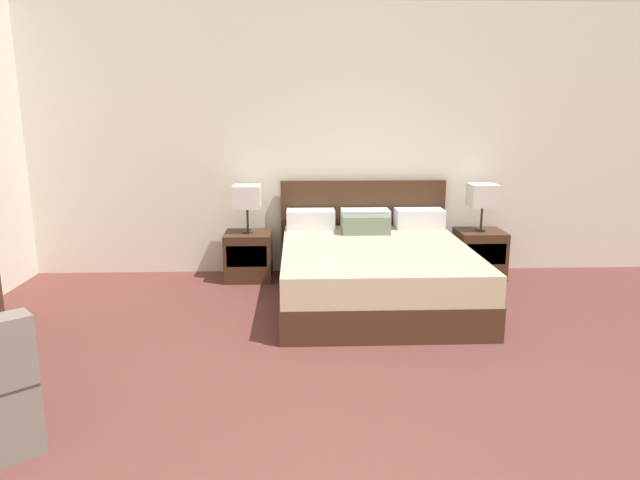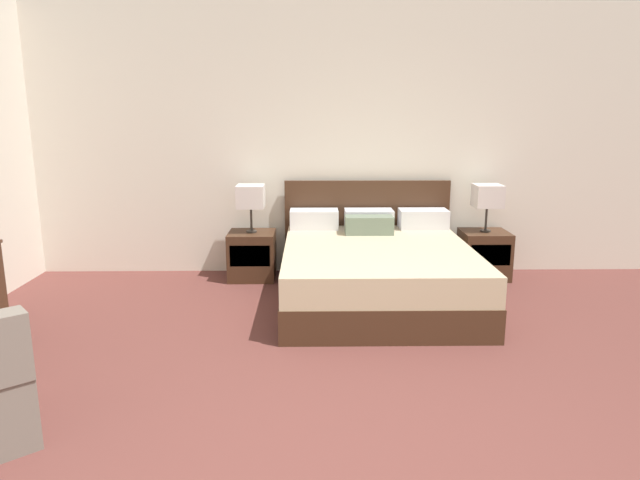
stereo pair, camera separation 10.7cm
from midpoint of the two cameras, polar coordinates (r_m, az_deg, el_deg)
The scene contains 6 objects.
wall_back at distance 6.19m, azimuth -0.63°, elevation 9.80°, with size 7.38×0.06×2.84m, color silver.
bed at distance 5.37m, azimuth 4.85°, elevation -2.92°, with size 1.78×2.09×1.01m.
nightstand_left at distance 6.07m, azimuth -7.65°, elevation -1.57°, with size 0.48×0.46×0.50m.
nightstand_right at distance 6.33m, azimuth 15.18°, elevation -1.31°, with size 0.48×0.46×0.50m.
table_lamp_left at distance 5.95m, azimuth -7.83°, elevation 4.27°, with size 0.28×0.28×0.50m.
table_lamp_right at distance 6.22m, azimuth 15.50°, elevation 4.28°, with size 0.28×0.28×0.50m.
Camera 1 is at (-0.23, -2.18, 1.73)m, focal length 32.00 mm.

